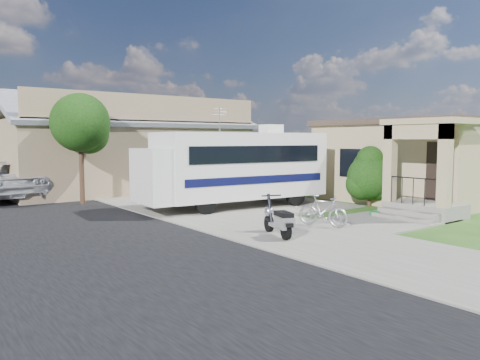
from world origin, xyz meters
TOP-DOWN VIEW (x-y plane):
  - ground at (0.00, 0.00)m, footprint 120.00×120.00m
  - sidewalk_slab at (-1.00, 10.00)m, footprint 4.00×80.00m
  - driveway_slab at (1.50, 4.50)m, footprint 7.00×6.00m
  - walk_slab at (3.00, -1.00)m, footprint 4.00×3.00m
  - house at (8.88, 1.43)m, footprint 9.47×7.80m
  - warehouse at (0.00, 13.97)m, footprint 12.50×8.40m
  - street_tree_a at (-3.70, 9.05)m, footprint 2.44×2.40m
  - street_tree_b at (-3.70, 19.05)m, footprint 2.44×2.40m
  - motorhome at (0.69, 4.41)m, footprint 7.71×2.94m
  - shrub at (5.35, 1.59)m, footprint 1.98×1.89m
  - scooter at (-1.74, -0.91)m, footprint 0.82×1.63m
  - bicycle at (0.32, -0.59)m, footprint 0.95×1.64m
  - pickup_truck at (-6.00, 12.90)m, footprint 2.98×6.24m
  - garden_hose at (3.37, -0.21)m, footprint 0.36×0.36m

SIDE VIEW (x-z plane):
  - ground at x=0.00m, z-range 0.00..0.00m
  - driveway_slab at x=1.50m, z-range 0.00..0.05m
  - walk_slab at x=3.00m, z-range 0.00..0.05m
  - sidewalk_slab at x=-1.00m, z-range 0.00..0.06m
  - garden_hose at x=3.37m, z-range 0.00..0.16m
  - bicycle at x=0.32m, z-range 0.00..0.95m
  - scooter at x=-1.74m, z-range -0.06..1.04m
  - pickup_truck at x=-6.00m, z-range 0.00..1.72m
  - shrub at x=5.35m, z-range 0.03..2.46m
  - motorhome at x=0.69m, z-range -0.27..3.60m
  - house at x=8.88m, z-range 0.00..3.55m
  - warehouse at x=0.00m, z-range -0.53..4.51m
  - street_tree_a at x=-3.70m, z-range 0.96..5.54m
  - street_tree_b at x=-3.70m, z-range 1.03..5.76m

